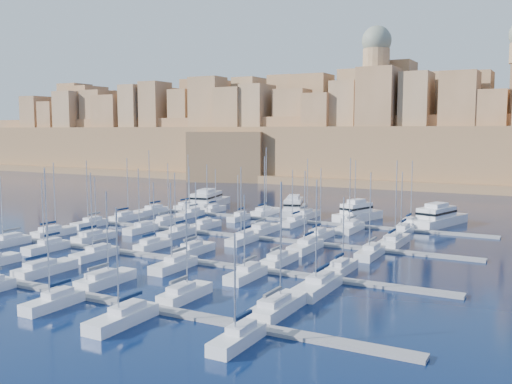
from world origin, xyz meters
The scene contains 53 objects.
ground centered at (0.00, 0.00, 0.00)m, with size 600.00×600.00×0.00m, color black.
pontoon_near centered at (0.00, -34.00, 0.20)m, with size 84.00×2.00×0.40m, color slate.
pontoon_mid_near centered at (0.00, -12.00, 0.20)m, with size 84.00×2.00×0.40m, color slate.
pontoon_mid_far centered at (0.00, 10.00, 0.20)m, with size 84.00×2.00×0.40m, color slate.
pontoon_far centered at (0.00, 32.00, 0.20)m, with size 84.00×2.00×0.40m, color slate.
sailboat_2 centered at (-13.10, -28.24, 0.76)m, with size 2.93×9.77×15.60m.
sailboat_3 centered at (-1.31, -28.51, 0.73)m, with size 2.76×9.20×12.83m.
sailboat_4 centered at (11.85, -28.87, 0.73)m, with size 2.54×8.47×12.60m.
sailboat_5 centered at (24.19, -28.13, 0.76)m, with size 3.00×9.99×15.18m.
sailboat_9 centered at (0.35, -38.86, 0.70)m, with size 2.38×7.92×10.75m.
sailboat_10 centered at (11.34, -39.45, 0.73)m, with size 2.74×9.14×12.96m.
sailboat_11 centered at (25.12, -38.78, 0.71)m, with size 2.33×7.76×11.31m.
sailboat_12 centered at (-35.36, -6.50, 0.75)m, with size 2.77×9.22×14.64m.
sailboat_13 centered at (-24.74, -6.49, 0.73)m, with size 2.78×9.26×12.24m.
sailboat_14 centered at (-10.43, -7.13, 0.72)m, with size 2.38×7.95×11.90m.
sailboat_15 centered at (-1.93, -6.73, 0.73)m, with size 2.63×8.77×12.30m.
sailboat_16 centered at (14.01, -6.83, 0.73)m, with size 2.57×8.56×13.10m.
sailboat_17 centered at (24.17, -7.10, 0.71)m, with size 2.41×8.02×11.32m.
sailboat_18 centered at (-35.25, -17.46, 0.73)m, with size 2.74×9.14×12.82m.
sailboat_19 centered at (-25.27, -17.14, 0.73)m, with size 2.55×8.50×12.55m.
sailboat_20 centered at (-14.02, -17.25, 0.74)m, with size 2.62×8.72×14.23m.
sailboat_21 centered at (1.68, -17.32, 0.74)m, with size 2.66×8.86×13.31m.
sailboat_22 centered at (13.88, -17.08, 0.72)m, with size 2.51×8.38×12.19m.
sailboat_23 centered at (24.90, -18.08, 0.76)m, with size 3.13×10.42×14.79m.
sailboat_24 centered at (-36.01, 15.47, 0.75)m, with size 2.75×9.16×14.59m.
sailboat_25 centered at (-24.25, 15.23, 0.74)m, with size 2.61×8.69×13.69m.
sailboat_26 centered at (-13.95, 15.05, 0.74)m, with size 2.49×8.31×13.78m.
sailboat_27 centered at (-0.65, 15.67, 0.76)m, with size 2.87×9.58×15.72m.
sailboat_28 centered at (11.52, 15.47, 0.74)m, with size 2.75×9.16×13.79m.
sailboat_29 centered at (25.72, 16.14, 0.77)m, with size 3.16×10.53×15.54m.
sailboat_30 centered at (-36.78, 4.74, 0.75)m, with size 2.62×8.74×14.53m.
sailboat_31 centered at (-22.97, 4.92, 0.73)m, with size 2.51×8.38×13.29m.
sailboat_32 centered at (-13.68, 4.51, 0.73)m, with size 2.77×9.22×12.79m.
sailboat_33 centered at (0.73, 4.91, 0.74)m, with size 2.52×8.40×14.31m.
sailboat_34 centered at (13.59, 4.28, 0.75)m, with size 2.90×9.68×14.08m.
sailboat_35 centered at (24.82, 4.71, 0.74)m, with size 2.64×8.81×14.20m.
sailboat_36 centered at (-34.44, 37.35, 0.75)m, with size 2.68×8.93×14.56m.
sailboat_37 centered at (-25.51, 36.61, 0.71)m, with size 2.23×7.42×11.12m.
sailboat_38 centered at (-11.75, 37.85, 0.77)m, with size 2.98×9.93×16.75m.
sailboat_39 centered at (-1.00, 38.15, 0.76)m, with size 3.17×10.56×14.25m.
sailboat_40 centered at (10.88, 37.76, 0.75)m, with size 2.93×9.75×14.19m.
sailboat_41 centered at (23.54, 37.43, 0.75)m, with size 2.73×9.09×14.47m.
sailboat_42 centered at (-37.26, 26.09, 0.77)m, with size 3.02×10.07×16.04m.
sailboat_43 centered at (-26.03, 26.85, 0.72)m, with size 2.55×8.51×12.36m.
sailboat_44 centered at (-13.04, 27.43, 0.70)m, with size 2.20×7.34×10.80m.
sailboat_45 centered at (1.03, 26.60, 0.73)m, with size 2.71×9.03×12.51m.
sailboat_46 centered at (14.09, 26.09, 0.76)m, with size 3.02×10.07×15.32m.
sailboat_47 centered at (24.47, 26.49, 0.74)m, with size 2.78×9.25×12.89m.
motor_yacht_a centered at (-31.94, 42.99, 1.73)m, with size 9.80×20.52×5.25m.
motor_yacht_b centered at (-5.48, 41.02, 1.73)m, with size 9.56×16.29×5.25m.
motor_yacht_c centered at (10.89, 40.22, 1.73)m, with size 8.23×14.57×5.25m.
motor_yacht_d centered at (28.37, 41.97, 1.73)m, with size 10.06×18.37×5.25m.
fortified_city centered at (-0.19, 155.26, 14.74)m, with size 460.00×108.95×59.52m.
Camera 1 is at (51.73, -84.43, 20.59)m, focal length 40.00 mm.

